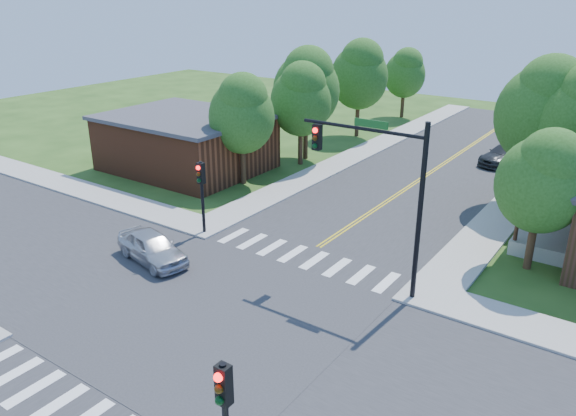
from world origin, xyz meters
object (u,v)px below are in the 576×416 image
Objects in this scene: signal_mast_ne at (381,177)px; car_dgrey at (505,155)px; car_silver at (152,248)px; signal_pole_nw at (201,184)px; signal_pole_se at (224,405)px.

signal_mast_ne reaches higher than car_dgrey.
car_dgrey is (8.88, 24.63, -0.02)m from car_silver.
car_silver is at bearing -158.74° from signal_mast_ne.
signal_pole_nw reaches higher than car_silver.
signal_mast_ne is at bearing 98.56° from signal_pole_se.
signal_pole_nw is (-11.20, 11.20, 0.00)m from signal_pole_se.
signal_pole_nw is at bearing 135.00° from signal_pole_se.
signal_mast_ne is at bearing 0.07° from signal_pole_nw.
car_silver reaches higher than car_dgrey.
signal_mast_ne is 10.80m from car_silver.
car_silver is (0.22, -3.60, -1.96)m from signal_pole_nw.
signal_mast_ne is at bearing -56.43° from car_silver.
signal_pole_nw is 4.11m from car_silver.
signal_pole_se is 15.84m from signal_pole_nw.
signal_mast_ne is 1.89× the size of signal_pole_nw.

